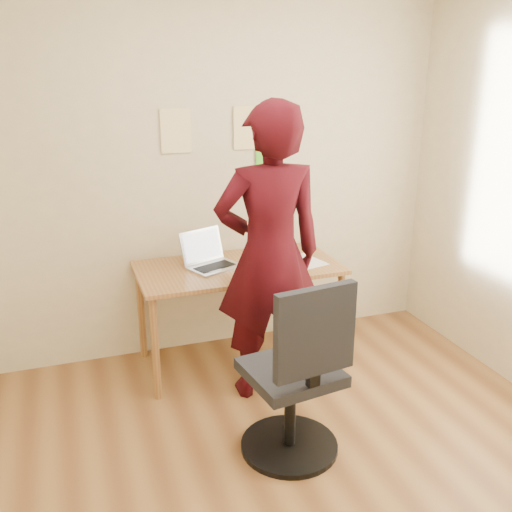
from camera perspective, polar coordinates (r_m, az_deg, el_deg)
name	(u,v)px	position (r m, az deg, el deg)	size (l,w,h in m)	color
room	(314,237)	(2.52, 5.79, 1.95)	(3.58, 3.58, 2.78)	brown
desk	(238,277)	(3.99, -1.78, -2.15)	(1.40, 0.70, 0.74)	olive
laptop	(210,259)	(3.95, -4.62, -0.32)	(0.42, 0.40, 0.24)	silver
paper_sheet	(305,261)	(4.07, 4.90, -0.50)	(0.21, 0.30, 0.00)	white
phone	(265,272)	(3.83, 0.87, -1.62)	(0.08, 0.14, 0.01)	black
wall_note_left	(176,131)	(4.02, -8.02, 12.28)	(0.21, 0.00, 0.30)	#F9DD94
wall_note_mid	(248,128)	(4.16, -0.83, 12.69)	(0.21, 0.00, 0.30)	#F9DD94
wall_note_right	(268,160)	(4.24, 1.17, 9.58)	(0.18, 0.00, 0.24)	#51C52C
office_chair	(297,384)	(3.12, 4.14, -12.62)	(0.55, 0.55, 1.06)	black
person	(269,255)	(3.53, 1.33, 0.08)	(0.69, 0.45, 1.89)	#33070C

